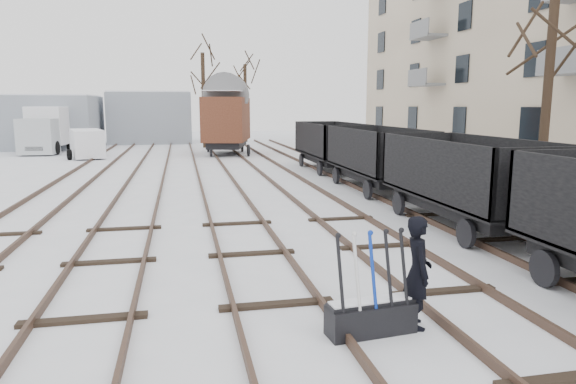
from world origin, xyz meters
The scene contains 15 objects.
ground centered at (0.00, 0.00, 0.00)m, with size 120.00×120.00×0.00m, color white.
tracks centered at (0.00, 13.67, 0.07)m, with size 13.90×52.00×0.16m.
shed_left centered at (-13.00, 36.00, 2.05)m, with size 10.00×8.00×4.10m.
shed_right centered at (-4.00, 40.00, 2.25)m, with size 7.00×6.00×4.50m.
ground_frame centered at (1.15, -1.28, 0.28)m, with size 1.34×0.56×1.49m.
worker centered at (1.90, -1.18, 0.84)m, with size 0.61×0.40×1.68m, color black.
freight_wagon_b centered at (6.00, 4.44, 0.92)m, with size 2.36×5.89×2.41m.
freight_wagon_c centered at (6.00, 10.84, 0.92)m, with size 2.36×5.89×2.41m.
freight_wagon_d centered at (6.00, 17.24, 0.92)m, with size 2.36×5.89×2.41m.
box_van_wagon centered at (1.64, 27.19, 2.46)m, with size 4.06×6.03×4.22m.
lorry centered at (-10.52, 31.37, 1.65)m, with size 2.68×7.20×3.21m.
panel_van centered at (-7.29, 26.57, 0.93)m, with size 2.73×4.35×1.78m.
tree_near centered at (10.21, 6.92, 3.36)m, with size 0.30×0.30×6.72m, color black.
tree_far_left centered at (0.39, 33.11, 3.64)m, with size 0.30×0.30×7.28m, color black.
tree_far_right centered at (4.41, 39.19, 3.47)m, with size 0.30×0.30×6.93m, color black.
Camera 1 is at (-1.45, -7.87, 3.25)m, focal length 32.00 mm.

